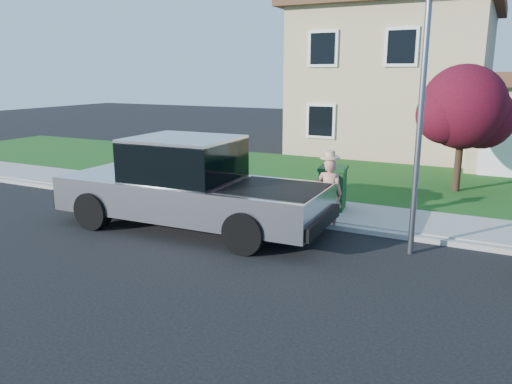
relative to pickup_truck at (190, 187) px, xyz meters
The scene contains 10 objects.
ground 2.33m from the pickup_truck, 43.35° to the right, with size 80.00×80.00×0.00m, color black.
curb 3.07m from the pickup_truck, 30.04° to the left, with size 40.00×0.20×0.12m, color gray.
sidewalk 3.72m from the pickup_truck, 45.39° to the left, with size 40.00×2.00×0.15m, color gray.
lawn 7.56m from the pickup_truck, 70.32° to the left, with size 40.00×7.00×0.10m, color #134315.
house 15.36m from the pickup_truck, 79.24° to the left, with size 14.00×11.30×6.85m.
pickup_truck is the anchor object (origin of this frame).
woman 3.27m from the pickup_truck, 25.89° to the left, with size 0.67×0.49×1.87m.
ornamental_tree 8.57m from the pickup_truck, 50.66° to the left, with size 2.75×2.48×3.78m.
trash_bin 3.75m from the pickup_truck, 45.14° to the left, with size 0.79×0.88×1.12m.
street_lamp 5.39m from the pickup_truck, ahead, with size 0.41×0.65×5.03m.
Camera 1 is at (5.00, -8.05, 3.61)m, focal length 35.00 mm.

